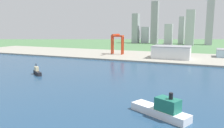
# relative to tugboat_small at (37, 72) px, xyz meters

# --- Properties ---
(ground_plane) EXTENTS (2400.00, 2400.00, 0.00)m
(ground_plane) POSITION_rel_tugboat_small_xyz_m (105.73, 11.36, -3.44)
(ground_plane) COLOR #4D784A
(water_bay) EXTENTS (840.00, 360.00, 0.15)m
(water_bay) POSITION_rel_tugboat_small_xyz_m (105.73, -48.64, -3.36)
(water_bay) COLOR navy
(water_bay) RESTS_ON ground
(industrial_pier) EXTENTS (840.00, 140.00, 2.50)m
(industrial_pier) POSITION_rel_tugboat_small_xyz_m (105.73, 201.36, -2.19)
(industrial_pier) COLOR #9C988B
(industrial_pier) RESTS_ON ground
(tugboat_small) EXTENTS (19.46, 15.23, 12.24)m
(tugboat_small) POSITION_rel_tugboat_small_xyz_m (0.00, 0.00, 0.00)
(tugboat_small) COLOR black
(tugboat_small) RESTS_ON water_bay
(ferry_boat) EXTENTS (38.81, 25.73, 16.19)m
(ferry_boat) POSITION_rel_tugboat_small_xyz_m (153.11, -66.66, 1.20)
(ferry_boat) COLOR white
(ferry_boat) RESTS_ON water_bay
(port_crane_red) EXTENTS (23.11, 34.29, 38.83)m
(port_crane_red) POSITION_rel_tugboat_small_xyz_m (21.32, 197.21, 26.57)
(port_crane_red) COLOR red
(port_crane_red) RESTS_ON industrial_pier
(warehouse_main) EXTENTS (61.42, 42.77, 20.55)m
(warehouse_main) POSITION_rel_tugboat_small_xyz_m (124.70, 181.83, 9.36)
(warehouse_main) COLOR white
(warehouse_main) RESTS_ON industrial_pier
(distant_skyline) EXTENTS (250.60, 73.47, 140.25)m
(distant_skyline) POSITION_rel_tugboat_small_xyz_m (75.03, 535.81, 51.22)
(distant_skyline) COLOR #9EA3A9
(distant_skyline) RESTS_ON ground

